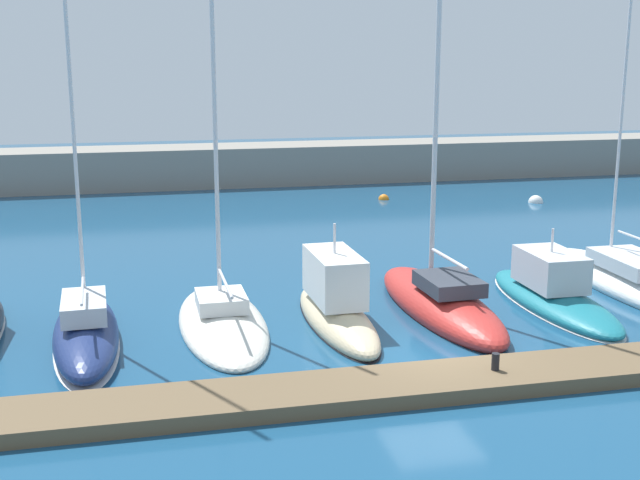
{
  "coord_description": "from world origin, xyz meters",
  "views": [
    {
      "loc": [
        -7.74,
        -19.86,
        8.18
      ],
      "look_at": [
        -2.06,
        4.8,
        2.41
      ],
      "focal_mm": 46.08,
      "sensor_mm": 36.0,
      "label": 1
    }
  ],
  "objects_px": {
    "mooring_buoy_orange": "(384,199)",
    "dock_bollard": "(495,362)",
    "motorboat_teal_sixth": "(552,293)",
    "sailboat_ivory_third": "(222,321)",
    "motorboat_sand_fourth": "(336,306)",
    "sailboat_navy_second": "(86,331)",
    "sailboat_red_fifth": "(440,299)",
    "mooring_buoy_white": "(536,202)",
    "sailboat_white_seventh": "(628,280)"
  },
  "relations": [
    {
      "from": "motorboat_sand_fourth",
      "to": "mooring_buoy_orange",
      "type": "xyz_separation_m",
      "value": [
        8.06,
        20.88,
        -0.57
      ]
    },
    {
      "from": "sailboat_ivory_third",
      "to": "mooring_buoy_orange",
      "type": "bearing_deg",
      "value": -29.7
    },
    {
      "from": "motorboat_sand_fourth",
      "to": "mooring_buoy_white",
      "type": "relative_size",
      "value": 8.51
    },
    {
      "from": "motorboat_sand_fourth",
      "to": "mooring_buoy_orange",
      "type": "bearing_deg",
      "value": -22.38
    },
    {
      "from": "mooring_buoy_orange",
      "to": "dock_bollard",
      "type": "height_order",
      "value": "dock_bollard"
    },
    {
      "from": "sailboat_ivory_third",
      "to": "motorboat_sand_fourth",
      "type": "relative_size",
      "value": 1.78
    },
    {
      "from": "mooring_buoy_white",
      "to": "mooring_buoy_orange",
      "type": "xyz_separation_m",
      "value": [
        -8.04,
        2.87,
        0.0
      ]
    },
    {
      "from": "sailboat_ivory_third",
      "to": "sailboat_white_seventh",
      "type": "height_order",
      "value": "sailboat_white_seventh"
    },
    {
      "from": "sailboat_navy_second",
      "to": "sailboat_red_fifth",
      "type": "height_order",
      "value": "sailboat_red_fifth"
    },
    {
      "from": "motorboat_teal_sixth",
      "to": "mooring_buoy_orange",
      "type": "relative_size",
      "value": 12.74
    },
    {
      "from": "motorboat_teal_sixth",
      "to": "mooring_buoy_white",
      "type": "xyz_separation_m",
      "value": [
        8.62,
        17.78,
        -0.4
      ]
    },
    {
      "from": "sailboat_navy_second",
      "to": "mooring_buoy_white",
      "type": "bearing_deg",
      "value": -54.24
    },
    {
      "from": "sailboat_white_seventh",
      "to": "mooring_buoy_orange",
      "type": "bearing_deg",
      "value": 9.21
    },
    {
      "from": "mooring_buoy_orange",
      "to": "motorboat_teal_sixth",
      "type": "bearing_deg",
      "value": -91.63
    },
    {
      "from": "mooring_buoy_white",
      "to": "motorboat_sand_fourth",
      "type": "bearing_deg",
      "value": -131.77
    },
    {
      "from": "sailboat_navy_second",
      "to": "sailboat_ivory_third",
      "type": "bearing_deg",
      "value": -81.14
    },
    {
      "from": "sailboat_red_fifth",
      "to": "mooring_buoy_orange",
      "type": "relative_size",
      "value": 30.11
    },
    {
      "from": "sailboat_ivory_third",
      "to": "dock_bollard",
      "type": "relative_size",
      "value": 28.2
    },
    {
      "from": "sailboat_navy_second",
      "to": "motorboat_sand_fourth",
      "type": "height_order",
      "value": "sailboat_navy_second"
    },
    {
      "from": "sailboat_red_fifth",
      "to": "sailboat_navy_second",
      "type": "bearing_deg",
      "value": 91.31
    },
    {
      "from": "sailboat_red_fifth",
      "to": "mooring_buoy_white",
      "type": "bearing_deg",
      "value": -37.49
    },
    {
      "from": "motorboat_sand_fourth",
      "to": "sailboat_navy_second",
      "type": "bearing_deg",
      "value": 91.31
    },
    {
      "from": "sailboat_red_fifth",
      "to": "dock_bollard",
      "type": "bearing_deg",
      "value": 170.15
    },
    {
      "from": "sailboat_red_fifth",
      "to": "mooring_buoy_orange",
      "type": "height_order",
      "value": "sailboat_red_fifth"
    },
    {
      "from": "sailboat_ivory_third",
      "to": "sailboat_white_seventh",
      "type": "relative_size",
      "value": 0.75
    },
    {
      "from": "motorboat_teal_sixth",
      "to": "dock_bollard",
      "type": "distance_m",
      "value": 7.47
    },
    {
      "from": "sailboat_navy_second",
      "to": "mooring_buoy_white",
      "type": "height_order",
      "value": "sailboat_navy_second"
    },
    {
      "from": "sailboat_red_fifth",
      "to": "dock_bollard",
      "type": "relative_size",
      "value": 41.56
    },
    {
      "from": "sailboat_red_fifth",
      "to": "motorboat_teal_sixth",
      "type": "relative_size",
      "value": 2.36
    },
    {
      "from": "sailboat_ivory_third",
      "to": "dock_bollard",
      "type": "xyz_separation_m",
      "value": [
        6.22,
        -5.99,
        0.42
      ]
    },
    {
      "from": "dock_bollard",
      "to": "mooring_buoy_orange",
      "type": "bearing_deg",
      "value": 78.65
    },
    {
      "from": "motorboat_teal_sixth",
      "to": "mooring_buoy_orange",
      "type": "distance_m",
      "value": 20.66
    },
    {
      "from": "motorboat_sand_fourth",
      "to": "motorboat_teal_sixth",
      "type": "bearing_deg",
      "value": -89.49
    },
    {
      "from": "motorboat_teal_sixth",
      "to": "mooring_buoy_white",
      "type": "distance_m",
      "value": 19.77
    },
    {
      "from": "dock_bollard",
      "to": "motorboat_sand_fourth",
      "type": "bearing_deg",
      "value": 116.36
    },
    {
      "from": "motorboat_teal_sixth",
      "to": "sailboat_navy_second",
      "type": "bearing_deg",
      "value": 92.58
    },
    {
      "from": "motorboat_sand_fourth",
      "to": "motorboat_teal_sixth",
      "type": "relative_size",
      "value": 0.9
    },
    {
      "from": "sailboat_ivory_third",
      "to": "mooring_buoy_white",
      "type": "relative_size",
      "value": 15.18
    },
    {
      "from": "sailboat_ivory_third",
      "to": "motorboat_teal_sixth",
      "type": "bearing_deg",
      "value": -91.35
    },
    {
      "from": "mooring_buoy_white",
      "to": "dock_bollard",
      "type": "distance_m",
      "value": 27.09
    },
    {
      "from": "mooring_buoy_orange",
      "to": "dock_bollard",
      "type": "distance_m",
      "value": 26.97
    },
    {
      "from": "sailboat_red_fifth",
      "to": "sailboat_white_seventh",
      "type": "relative_size",
      "value": 1.1
    },
    {
      "from": "motorboat_teal_sixth",
      "to": "dock_bollard",
      "type": "relative_size",
      "value": 17.59
    },
    {
      "from": "sailboat_ivory_third",
      "to": "motorboat_teal_sixth",
      "type": "distance_m",
      "value": 10.95
    },
    {
      "from": "sailboat_navy_second",
      "to": "dock_bollard",
      "type": "height_order",
      "value": "sailboat_navy_second"
    },
    {
      "from": "sailboat_navy_second",
      "to": "dock_bollard",
      "type": "distance_m",
      "value": 11.46
    },
    {
      "from": "sailboat_navy_second",
      "to": "dock_bollard",
      "type": "relative_size",
      "value": 34.88
    },
    {
      "from": "dock_bollard",
      "to": "mooring_buoy_white",
      "type": "bearing_deg",
      "value": 60.48
    },
    {
      "from": "sailboat_navy_second",
      "to": "sailboat_ivory_third",
      "type": "relative_size",
      "value": 1.24
    },
    {
      "from": "sailboat_navy_second",
      "to": "sailboat_red_fifth",
      "type": "xyz_separation_m",
      "value": [
        11.0,
        0.66,
        -0.01
      ]
    }
  ]
}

